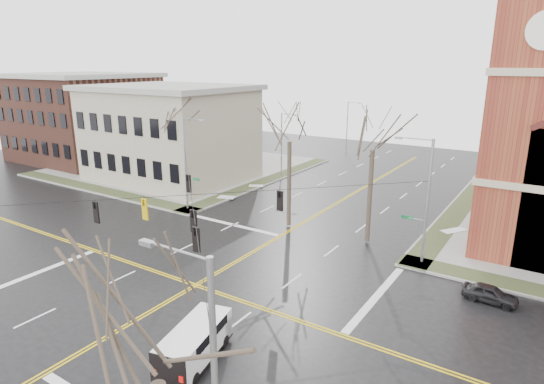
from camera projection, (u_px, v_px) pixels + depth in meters
The scene contains 17 objects.
ground at pixel (196, 285), 29.82m from camera, with size 120.00×120.00×0.00m, color black.
sidewalks at pixel (196, 284), 29.80m from camera, with size 80.00×80.00×0.17m.
road_markings at pixel (196, 285), 29.82m from camera, with size 100.00×100.00×0.01m.
civic_building_a at pixel (170, 135), 55.96m from camera, with size 18.00×14.00×11.00m, color gray.
civic_building_b at pixel (84, 119), 67.91m from camera, with size 18.00×16.00×12.00m, color brown.
signal_pole_ne at pixel (425, 198), 31.79m from camera, with size 2.75×0.22×9.00m.
signal_pole_nw at pixel (186, 161), 43.66m from camera, with size 2.75×0.22×9.00m.
span_wires at pixel (191, 195), 28.11m from camera, with size 23.02×23.02×0.03m.
traffic_signals at pixel (184, 209), 27.78m from camera, with size 8.21×8.26×1.30m.
streetlight_north_a at pixel (282, 142), 56.74m from camera, with size 2.30×0.20×8.00m.
streetlight_north_b at pixel (348, 125), 72.86m from camera, with size 2.30×0.20×8.00m.
cargo_van at pixel (197, 339), 22.17m from camera, with size 2.86×5.05×1.81m.
parked_car_a at pixel (490, 294), 27.64m from camera, with size 1.28×3.17×1.08m, color black.
tree_nw_far at pixel (184, 122), 46.18m from camera, with size 4.00×4.00×11.36m.
tree_nw_near at pixel (290, 136), 38.28m from camera, with size 4.00×4.00×11.22m.
tree_ne at pixel (373, 144), 34.67m from camera, with size 4.00×4.00×11.21m.
tree_se at pixel (156, 366), 9.84m from camera, with size 4.00×4.00×10.71m.
Camera 1 is at (18.92, -19.88, 14.10)m, focal length 30.00 mm.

